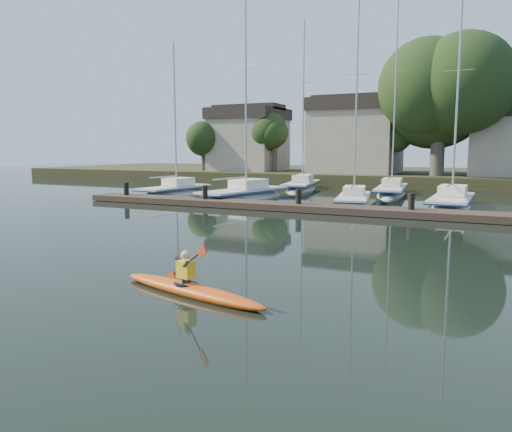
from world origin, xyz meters
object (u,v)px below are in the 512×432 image
at_px(dock, 352,210).
at_px(sailboat_6, 391,197).
at_px(sailboat_1, 244,202).
at_px(sailboat_2, 353,207).
at_px(sailboat_3, 451,211).
at_px(sailboat_0, 175,198).
at_px(sailboat_5, 302,192).
at_px(kayak, 190,287).

relative_size(dock, sailboat_6, 2.21).
height_order(sailboat_1, sailboat_2, sailboat_1).
bearing_deg(sailboat_6, sailboat_3, -62.43).
relative_size(sailboat_2, sailboat_6, 0.87).
bearing_deg(sailboat_0, sailboat_5, 57.71).
xyz_separation_m(kayak, sailboat_5, (-8.23, 29.60, -0.36)).
xyz_separation_m(kayak, sailboat_6, (-0.63, 28.32, -0.35)).
distance_m(sailboat_1, sailboat_3, 13.10).
xyz_separation_m(kayak, dock, (-0.38, 16.06, 0.03)).
bearing_deg(sailboat_3, sailboat_0, -178.29).
distance_m(sailboat_2, sailboat_3, 5.61).
distance_m(sailboat_2, sailboat_5, 11.39).
bearing_deg(dock, sailboat_6, 91.18).
relative_size(kayak, dock, 0.13).
bearing_deg(sailboat_0, kayak, -49.09).
height_order(sailboat_2, sailboat_5, sailboat_5).
height_order(kayak, sailboat_0, sailboat_0).
height_order(dock, sailboat_2, sailboat_2).
bearing_deg(dock, sailboat_0, 161.64).
height_order(dock, sailboat_0, sailboat_0).
height_order(sailboat_0, sailboat_6, sailboat_6).
xyz_separation_m(dock, sailboat_5, (-7.85, 13.54, -0.39)).
bearing_deg(sailboat_2, sailboat_5, 115.47).
bearing_deg(sailboat_3, sailboat_6, 124.49).
bearing_deg(kayak, sailboat_3, 92.30).
bearing_deg(sailboat_6, sailboat_0, -158.74).
relative_size(sailboat_0, sailboat_1, 0.80).
bearing_deg(dock, sailboat_5, 120.10).
relative_size(kayak, sailboat_0, 0.37).
bearing_deg(sailboat_1, dock, -16.59).
distance_m(kayak, sailboat_2, 20.51).
distance_m(sailboat_0, sailboat_6, 16.12).
bearing_deg(kayak, dock, 104.63).
bearing_deg(sailboat_5, kayak, -83.94).
relative_size(sailboat_0, sailboat_2, 0.92).
xyz_separation_m(kayak, sailboat_1, (-8.96, 20.37, -0.38)).
bearing_deg(sailboat_0, sailboat_1, 0.38).
relative_size(sailboat_3, sailboat_5, 0.90).
xyz_separation_m(sailboat_1, sailboat_5, (0.73, 9.23, 0.02)).
bearing_deg(sailboat_6, sailboat_2, -102.03).
bearing_deg(sailboat_2, kayak, -97.09).
relative_size(sailboat_0, sailboat_3, 0.91).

